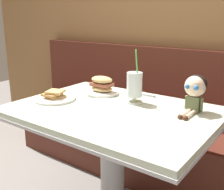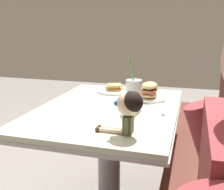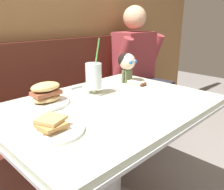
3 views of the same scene
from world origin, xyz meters
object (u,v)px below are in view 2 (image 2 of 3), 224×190
(toast_plate, at_px, (114,90))
(sandwich_plate, at_px, (149,93))
(butter_knife, at_px, (163,115))
(seated_doll, at_px, (128,106))
(milkshake_glass, at_px, (134,94))

(toast_plate, distance_m, sandwich_plate, 0.32)
(sandwich_plate, distance_m, butter_knife, 0.34)
(toast_plate, relative_size, butter_knife, 1.06)
(seated_doll, bearing_deg, milkshake_glass, -172.06)
(seated_doll, bearing_deg, butter_knife, 157.56)
(butter_knife, bearing_deg, seated_doll, -22.44)
(toast_plate, bearing_deg, milkshake_glass, 28.97)
(toast_plate, bearing_deg, butter_knife, 41.50)
(toast_plate, bearing_deg, seated_doll, 20.25)
(milkshake_glass, distance_m, butter_knife, 0.20)
(milkshake_glass, distance_m, sandwich_plate, 0.28)
(milkshake_glass, height_order, sandwich_plate, milkshake_glass)
(sandwich_plate, xyz_separation_m, seated_doll, (0.61, 0.00, 0.08))
(butter_knife, bearing_deg, milkshake_glass, -102.05)
(milkshake_glass, bearing_deg, butter_knife, 77.95)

